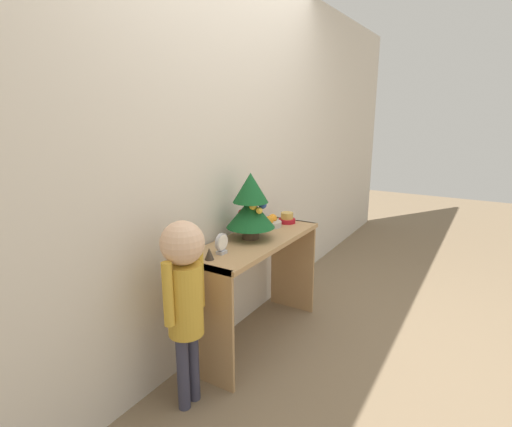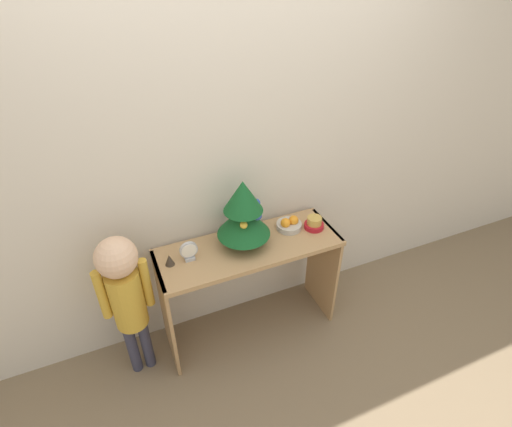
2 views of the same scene
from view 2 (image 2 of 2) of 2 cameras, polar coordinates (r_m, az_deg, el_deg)
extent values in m
plane|color=#7A664C|center=(2.81, 0.82, -18.67)|extent=(12.00, 12.00, 0.00)
cube|color=beige|center=(2.31, -3.48, 9.00)|extent=(7.00, 0.05, 2.50)
cube|color=tan|center=(2.41, -0.99, -4.89)|extent=(1.12, 0.40, 0.03)
cube|color=tan|center=(2.56, -12.69, -13.96)|extent=(0.02, 0.37, 0.73)
cube|color=tan|center=(2.84, 9.45, -7.46)|extent=(0.02, 0.37, 0.73)
cylinder|color=#4C3828|center=(2.40, -1.74, -3.82)|extent=(0.11, 0.11, 0.05)
cylinder|color=brown|center=(2.37, -1.76, -2.97)|extent=(0.02, 0.02, 0.04)
cone|color=#145123|center=(2.31, -1.80, -0.96)|extent=(0.32, 0.32, 0.19)
cone|color=#145123|center=(2.22, -1.88, 2.50)|extent=(0.23, 0.23, 0.19)
sphere|color=gold|center=(2.22, -1.76, -1.64)|extent=(0.04, 0.04, 0.04)
sphere|color=#2D4CA8|center=(2.28, 0.03, 1.53)|extent=(0.05, 0.05, 0.05)
sphere|color=#2D4CA8|center=(2.27, 0.20, -0.32)|extent=(0.05, 0.05, 0.05)
sphere|color=silver|center=(2.33, -0.46, -0.10)|extent=(0.04, 0.04, 0.04)
sphere|color=red|center=(2.40, -1.87, -0.07)|extent=(0.06, 0.06, 0.06)
sphere|color=gold|center=(2.23, -2.32, -0.53)|extent=(0.05, 0.05, 0.05)
cylinder|color=#B7B2A8|center=(2.53, 4.73, -1.76)|extent=(0.16, 0.16, 0.04)
sphere|color=orange|center=(2.52, 5.39, -0.96)|extent=(0.06, 0.06, 0.06)
sphere|color=orange|center=(2.50, 4.23, -1.36)|extent=(0.06, 0.06, 0.06)
cylinder|color=#AD1923|center=(2.56, 8.28, -1.73)|extent=(0.12, 0.12, 0.03)
cylinder|color=gold|center=(2.53, 8.35, -1.01)|extent=(0.09, 0.09, 0.05)
cube|color=#B2B2B7|center=(2.33, -9.45, -6.30)|extent=(0.06, 0.04, 0.02)
cylinder|color=#B2B2B7|center=(2.29, -9.60, -5.13)|extent=(0.10, 0.02, 0.10)
cylinder|color=white|center=(2.28, -9.53, -5.27)|extent=(0.09, 0.00, 0.09)
cone|color=#382D23|center=(2.30, -12.26, -6.48)|extent=(0.05, 0.05, 0.07)
cylinder|color=#38384C|center=(2.66, -17.25, -17.72)|extent=(0.06, 0.06, 0.42)
cylinder|color=#38384C|center=(2.66, -15.43, -17.31)|extent=(0.06, 0.06, 0.42)
cylinder|color=gold|center=(2.36, -17.94, -11.49)|extent=(0.18, 0.18, 0.38)
sphere|color=#E0B28E|center=(2.16, -19.35, -5.93)|extent=(0.22, 0.22, 0.22)
cylinder|color=gold|center=(2.31, -21.16, -10.82)|extent=(0.05, 0.05, 0.32)
cylinder|color=gold|center=(2.31, -15.40, -9.50)|extent=(0.05, 0.05, 0.32)
camera|label=1|loc=(1.68, -79.74, -24.80)|focal=28.00mm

